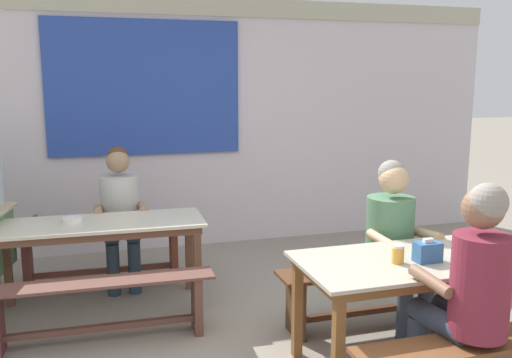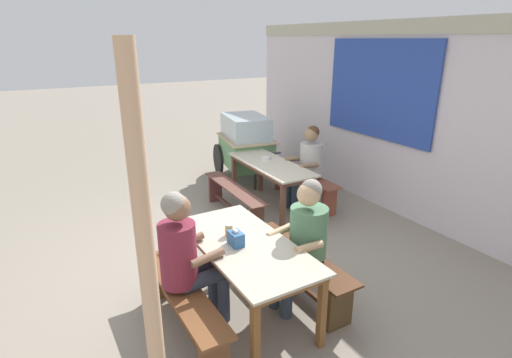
{
  "view_description": "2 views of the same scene",
  "coord_description": "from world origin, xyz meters",
  "px_view_note": "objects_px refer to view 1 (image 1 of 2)",
  "views": [
    {
      "loc": [
        -0.96,
        -3.13,
        1.85
      ],
      "look_at": [
        0.24,
        0.99,
        1.07
      ],
      "focal_mm": 38.34,
      "sensor_mm": 36.0,
      "label": 1
    },
    {
      "loc": [
        3.82,
        -1.72,
        2.47
      ],
      "look_at": [
        -0.03,
        0.48,
        0.91
      ],
      "focal_mm": 28.1,
      "sensor_mm": 36.0,
      "label": 2
    }
  ],
  "objects_px": {
    "bench_far_back": "(103,251)",
    "soup_bowl": "(72,220)",
    "bench_near_back": "(372,286)",
    "tissue_box": "(428,252)",
    "person_center_facing": "(120,207)",
    "person_near_front": "(470,284)",
    "condiment_jar": "(398,254)",
    "dining_table_far": "(100,232)",
    "dining_table_near": "(421,268)",
    "person_right_near_table": "(395,233)",
    "bench_far_front": "(101,303)"
  },
  "relations": [
    {
      "from": "bench_far_back",
      "to": "soup_bowl",
      "type": "bearing_deg",
      "value": -111.16
    },
    {
      "from": "bench_near_back",
      "to": "tissue_box",
      "type": "distance_m",
      "value": 0.85
    },
    {
      "from": "person_center_facing",
      "to": "soup_bowl",
      "type": "height_order",
      "value": "person_center_facing"
    },
    {
      "from": "person_near_front",
      "to": "bench_far_back",
      "type": "bearing_deg",
      "value": 125.88
    },
    {
      "from": "person_near_front",
      "to": "condiment_jar",
      "type": "height_order",
      "value": "person_near_front"
    },
    {
      "from": "dining_table_far",
      "to": "bench_near_back",
      "type": "distance_m",
      "value": 2.18
    },
    {
      "from": "dining_table_near",
      "to": "person_near_front",
      "type": "height_order",
      "value": "person_near_front"
    },
    {
      "from": "person_center_facing",
      "to": "soup_bowl",
      "type": "bearing_deg",
      "value": -128.08
    },
    {
      "from": "dining_table_near",
      "to": "dining_table_far",
      "type": "bearing_deg",
      "value": 142.89
    },
    {
      "from": "bench_far_back",
      "to": "person_right_near_table",
      "type": "distance_m",
      "value": 2.64
    },
    {
      "from": "person_right_near_table",
      "to": "tissue_box",
      "type": "height_order",
      "value": "person_right_near_table"
    },
    {
      "from": "bench_far_back",
      "to": "bench_near_back",
      "type": "relative_size",
      "value": 1.04
    },
    {
      "from": "dining_table_far",
      "to": "person_right_near_table",
      "type": "distance_m",
      "value": 2.31
    },
    {
      "from": "person_center_facing",
      "to": "bench_far_front",
      "type": "bearing_deg",
      "value": -99.76
    },
    {
      "from": "soup_bowl",
      "to": "bench_far_front",
      "type": "bearing_deg",
      "value": -73.53
    },
    {
      "from": "dining_table_far",
      "to": "tissue_box",
      "type": "xyz_separation_m",
      "value": [
        1.96,
        -1.58,
        0.14
      ]
    },
    {
      "from": "tissue_box",
      "to": "condiment_jar",
      "type": "bearing_deg",
      "value": 171.7
    },
    {
      "from": "bench_near_back",
      "to": "bench_far_back",
      "type": "bearing_deg",
      "value": 142.62
    },
    {
      "from": "person_center_facing",
      "to": "soup_bowl",
      "type": "xyz_separation_m",
      "value": [
        -0.39,
        -0.5,
        0.03
      ]
    },
    {
      "from": "person_center_facing",
      "to": "dining_table_far",
      "type": "bearing_deg",
      "value": -108.83
    },
    {
      "from": "dining_table_far",
      "to": "bench_far_back",
      "type": "bearing_deg",
      "value": 88.74
    },
    {
      "from": "condiment_jar",
      "to": "tissue_box",
      "type": "bearing_deg",
      "value": -8.3
    },
    {
      "from": "bench_far_front",
      "to": "person_right_near_table",
      "type": "distance_m",
      "value": 2.19
    },
    {
      "from": "bench_far_back",
      "to": "person_near_front",
      "type": "xyz_separation_m",
      "value": [
        1.91,
        -2.64,
        0.46
      ]
    },
    {
      "from": "condiment_jar",
      "to": "soup_bowl",
      "type": "bearing_deg",
      "value": 141.08
    },
    {
      "from": "dining_table_far",
      "to": "person_near_front",
      "type": "relative_size",
      "value": 1.25
    },
    {
      "from": "bench_far_front",
      "to": "dining_table_near",
      "type": "bearing_deg",
      "value": -23.94
    },
    {
      "from": "dining_table_near",
      "to": "person_near_front",
      "type": "distance_m",
      "value": 0.55
    },
    {
      "from": "bench_far_front",
      "to": "soup_bowl",
      "type": "xyz_separation_m",
      "value": [
        -0.19,
        0.65,
        0.46
      ]
    },
    {
      "from": "dining_table_near",
      "to": "soup_bowl",
      "type": "height_order",
      "value": "soup_bowl"
    },
    {
      "from": "person_center_facing",
      "to": "soup_bowl",
      "type": "relative_size",
      "value": 8.38
    },
    {
      "from": "person_center_facing",
      "to": "person_near_front",
      "type": "bearing_deg",
      "value": -55.94
    },
    {
      "from": "bench_far_back",
      "to": "bench_near_back",
      "type": "bearing_deg",
      "value": -37.38
    },
    {
      "from": "bench_far_front",
      "to": "person_right_near_table",
      "type": "bearing_deg",
      "value": -8.81
    },
    {
      "from": "bench_far_back",
      "to": "bench_near_back",
      "type": "distance_m",
      "value": 2.46
    },
    {
      "from": "person_near_front",
      "to": "soup_bowl",
      "type": "distance_m",
      "value": 2.97
    },
    {
      "from": "person_right_near_table",
      "to": "condiment_jar",
      "type": "distance_m",
      "value": 0.7
    },
    {
      "from": "dining_table_far",
      "to": "dining_table_near",
      "type": "height_order",
      "value": "same"
    },
    {
      "from": "tissue_box",
      "to": "bench_far_back",
      "type": "bearing_deg",
      "value": 131.6
    },
    {
      "from": "dining_table_near",
      "to": "person_right_near_table",
      "type": "xyz_separation_m",
      "value": [
        0.13,
        0.55,
        0.08
      ]
    },
    {
      "from": "dining_table_near",
      "to": "soup_bowl",
      "type": "xyz_separation_m",
      "value": [
        -2.18,
        1.54,
        0.09
      ]
    },
    {
      "from": "bench_far_back",
      "to": "tissue_box",
      "type": "xyz_separation_m",
      "value": [
        1.95,
        -2.19,
        0.5
      ]
    },
    {
      "from": "dining_table_far",
      "to": "person_center_facing",
      "type": "height_order",
      "value": "person_center_facing"
    },
    {
      "from": "person_near_front",
      "to": "person_right_near_table",
      "type": "bearing_deg",
      "value": 80.65
    },
    {
      "from": "person_center_facing",
      "to": "tissue_box",
      "type": "height_order",
      "value": "person_center_facing"
    },
    {
      "from": "dining_table_near",
      "to": "condiment_jar",
      "type": "relative_size",
      "value": 13.93
    },
    {
      "from": "tissue_box",
      "to": "condiment_jar",
      "type": "xyz_separation_m",
      "value": [
        -0.19,
        0.03,
        -0.01
      ]
    },
    {
      "from": "dining_table_far",
      "to": "tissue_box",
      "type": "bearing_deg",
      "value": -38.89
    },
    {
      "from": "dining_table_far",
      "to": "bench_far_front",
      "type": "xyz_separation_m",
      "value": [
        -0.01,
        -0.61,
        -0.36
      ]
    },
    {
      "from": "dining_table_far",
      "to": "tissue_box",
      "type": "height_order",
      "value": "tissue_box"
    }
  ]
}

